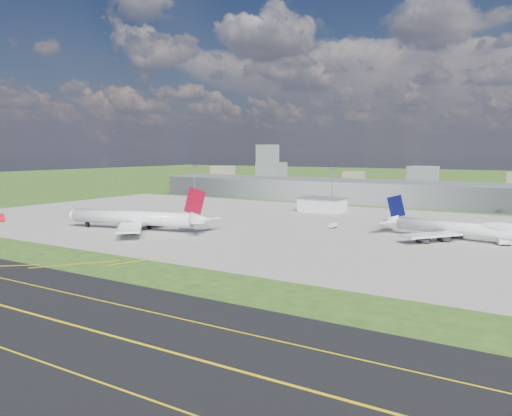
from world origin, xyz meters
The scene contains 21 objects.
ground centered at (0.00, 150.00, 0.00)m, with size 1400.00×1400.00×0.00m, color #284D18.
apron centered at (10.00, 40.00, 0.04)m, with size 360.00×190.00×0.08m, color gray.
terminal centered at (0.00, 165.00, 7.50)m, with size 300.00×42.00×15.00m, color gray.
ops_building centered at (10.00, 100.00, 4.00)m, with size 26.00×16.00×8.00m, color silver.
mast_west centered at (-100.00, 115.00, 17.71)m, with size 3.50×2.00×25.90m.
mast_center centered at (10.00, 115.00, 17.71)m, with size 3.50×2.00×25.90m.
airliner_red_twin centered at (-33.03, -11.36, 5.55)m, with size 75.31×57.82×20.84m.
airliner_blue_quad centered at (99.42, 39.32, 4.84)m, with size 66.67×51.87×17.43m.
fire_truck centered at (-115.77, -26.82, 1.80)m, with size 8.71×5.97×3.61m.
tug_yellow centered at (-43.17, 0.61, 0.97)m, with size 4.30×4.15×1.87m.
van_white_near centered at (41.45, 42.09, 1.26)m, with size 2.92×5.15×2.49m.
van_white_far centered at (115.45, 35.90, 1.25)m, with size 5.28×4.10×2.48m.
bldg_far_w centered at (-220.00, 320.00, 9.00)m, with size 24.00×20.00×18.00m, color gray.
bldg_w centered at (-140.00, 300.00, 12.00)m, with size 28.00×22.00×24.00m, color slate.
bldg_cw centered at (-60.00, 340.00, 7.00)m, with size 20.00×18.00×14.00m, color gray.
bldg_c centered at (20.00, 310.00, 11.00)m, with size 26.00×20.00×22.00m, color slate.
bldg_tall_w centered at (-180.00, 360.00, 22.00)m, with size 22.00×20.00×44.00m, color slate.
tree_far_w centered at (-200.00, 270.00, 5.18)m, with size 7.20×7.20×8.80m.
tree_w centered at (-110.00, 265.00, 4.86)m, with size 6.75×6.75×8.25m.
tree_c centered at (-20.00, 280.00, 5.84)m, with size 8.10×8.10×9.90m.
tree_e centered at (70.00, 275.00, 5.51)m, with size 7.65×7.65×9.35m.
Camera 1 is at (132.86, -176.34, 36.68)m, focal length 35.00 mm.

